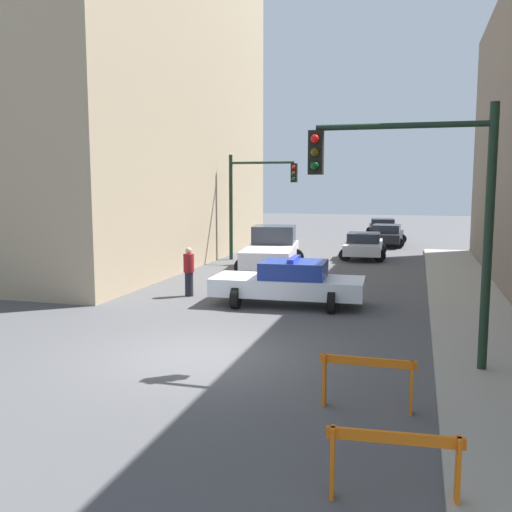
% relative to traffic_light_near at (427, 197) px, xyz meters
% --- Properties ---
extents(ground_plane, '(120.00, 120.00, 0.00)m').
position_rel_traffic_light_near_xyz_m(ground_plane, '(-4.73, -0.43, -3.53)').
color(ground_plane, '#4C4C4F').
extents(sidewalk_right, '(2.40, 44.00, 0.12)m').
position_rel_traffic_light_near_xyz_m(sidewalk_right, '(1.47, -0.43, -3.47)').
color(sidewalk_right, '#9E998E').
rests_on(sidewalk_right, ground_plane).
extents(building_corner_left, '(14.00, 20.00, 19.99)m').
position_rel_traffic_light_near_xyz_m(building_corner_left, '(-16.73, 13.57, 6.46)').
color(building_corner_left, tan).
rests_on(building_corner_left, ground_plane).
extents(traffic_light_near, '(3.64, 0.35, 5.20)m').
position_rel_traffic_light_near_xyz_m(traffic_light_near, '(0.00, 0.00, 0.00)').
color(traffic_light_near, black).
rests_on(traffic_light_near, sidewalk_right).
extents(traffic_light_far, '(3.44, 0.35, 5.20)m').
position_rel_traffic_light_near_xyz_m(traffic_light_far, '(-8.03, 15.21, -0.13)').
color(traffic_light_far, black).
rests_on(traffic_light_far, ground_plane).
extents(police_car, '(4.78, 2.50, 1.52)m').
position_rel_traffic_light_near_xyz_m(police_car, '(-3.95, 5.35, -2.81)').
color(police_car, white).
rests_on(police_car, ground_plane).
extents(white_truck, '(3.09, 5.61, 1.90)m').
position_rel_traffic_light_near_xyz_m(white_truck, '(-6.27, 12.29, -2.62)').
color(white_truck, silver).
rests_on(white_truck, ground_plane).
extents(parked_car_near, '(2.39, 4.37, 1.31)m').
position_rel_traffic_light_near_xyz_m(parked_car_near, '(-2.76, 17.53, -2.86)').
color(parked_car_near, silver).
rests_on(parked_car_near, ground_plane).
extents(parked_car_mid, '(2.36, 4.35, 1.31)m').
position_rel_traffic_light_near_xyz_m(parked_car_mid, '(-1.95, 23.83, -2.86)').
color(parked_car_mid, black).
rests_on(parked_car_mid, ground_plane).
extents(parked_car_far, '(2.52, 4.44, 1.31)m').
position_rel_traffic_light_near_xyz_m(parked_car_far, '(-2.55, 29.86, -2.86)').
color(parked_car_far, black).
rests_on(parked_car_far, ground_plane).
extents(pedestrian_crossing, '(0.51, 0.51, 1.66)m').
position_rel_traffic_light_near_xyz_m(pedestrian_crossing, '(-7.53, 5.86, -2.67)').
color(pedestrian_crossing, black).
rests_on(pedestrian_crossing, ground_plane).
extents(barrier_front, '(1.60, 0.27, 0.90)m').
position_rel_traffic_light_near_xyz_m(barrier_front, '(-0.33, -5.26, -2.91)').
color(barrier_front, orange).
rests_on(barrier_front, ground_plane).
extents(barrier_mid, '(1.60, 0.16, 0.90)m').
position_rel_traffic_light_near_xyz_m(barrier_mid, '(-0.89, -2.43, -2.91)').
color(barrier_mid, orange).
rests_on(barrier_mid, ground_plane).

